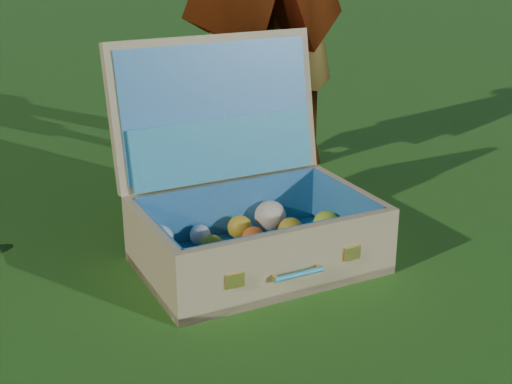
% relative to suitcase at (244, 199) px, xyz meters
% --- Properties ---
extents(ground, '(60.00, 60.00, 0.00)m').
position_rel_suitcase_xyz_m(ground, '(-0.10, 0.03, -0.16)').
color(ground, '#215114').
rests_on(ground, ground).
extents(suitcase, '(0.76, 0.72, 0.57)m').
position_rel_suitcase_xyz_m(suitcase, '(0.00, 0.00, 0.00)').
color(suitcase, tan).
rests_on(suitcase, ground).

